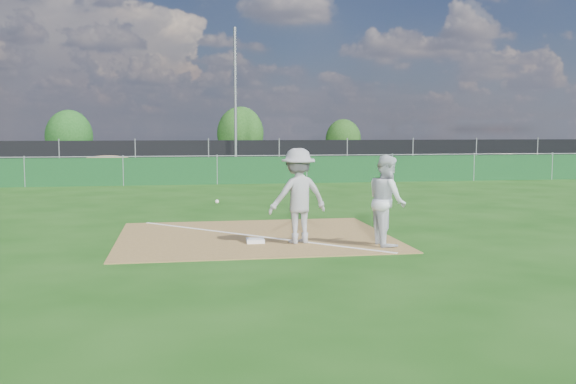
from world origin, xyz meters
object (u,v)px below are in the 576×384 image
object	(u,v)px
first_base	(255,241)
tree_left	(69,137)
tree_right	(343,139)
car_mid	(176,154)
runner	(387,200)
car_right	(294,158)
light_pole	(235,100)
tree_mid	(240,134)
car_left	(81,155)
play_at_first	(298,196)

from	to	relation	value
first_base	tree_left	xyz separation A→B (m)	(-8.88, 32.17, 1.86)
tree_right	car_mid	bearing A→B (deg)	-152.76
runner	car_right	xyz separation A→B (m)	(2.89, 27.01, -0.34)
first_base	light_pole	bearing A→B (deg)	85.98
tree_mid	car_mid	bearing A→B (deg)	-126.40
tree_left	light_pole	bearing A→B (deg)	-42.70
runner	tree_left	bearing A→B (deg)	17.91
car_mid	car_right	world-z (taller)	car_mid
runner	car_right	bearing A→B (deg)	-7.55
light_pole	tree_right	size ratio (longest dim) A/B	2.51
car_left	play_at_first	bearing A→B (deg)	-146.70
runner	car_right	distance (m)	27.16
car_mid	tree_mid	xyz separation A→B (m)	(4.70, 6.38, 1.27)
car_right	first_base	bearing A→B (deg)	177.95
first_base	tree_mid	xyz separation A→B (m)	(2.96, 34.15, 2.04)
play_at_first	tree_left	xyz separation A→B (m)	(-9.76, 32.35, 0.90)
play_at_first	runner	size ratio (longest dim) A/B	1.30
play_at_first	tree_mid	bearing A→B (deg)	86.55
light_pole	tree_left	distance (m)	14.38
light_pole	car_right	size ratio (longest dim) A/B	1.95
first_base	car_right	distance (m)	26.90
car_left	car_mid	bearing A→B (deg)	-72.49
car_left	car_right	distance (m)	13.12
first_base	play_at_first	distance (m)	1.32
play_at_first	tree_right	xyz separation A→B (m)	(9.93, 34.42, 0.62)
first_base	play_at_first	bearing A→B (deg)	-11.86
light_pole	car_mid	bearing A→B (deg)	122.36
car_right	tree_mid	world-z (taller)	tree_mid
runner	car_left	xyz separation A→B (m)	(-10.15, 28.37, -0.13)
runner	light_pole	bearing A→B (deg)	1.22
first_base	car_mid	bearing A→B (deg)	93.60
runner	tree_left	world-z (taller)	tree_left
tree_right	tree_left	bearing A→B (deg)	-174.00
car_mid	car_right	xyz separation A→B (m)	(7.30, -1.45, -0.23)
play_at_first	runner	xyz separation A→B (m)	(1.77, -0.50, -0.07)
play_at_first	tree_right	bearing A→B (deg)	73.91
runner	tree_right	xyz separation A→B (m)	(8.16, 34.93, 0.70)
runner	tree_left	distance (m)	34.84
play_at_first	tree_left	world-z (taller)	tree_left
play_at_first	tree_right	size ratio (longest dim) A/B	0.77
play_at_first	runner	distance (m)	1.85
first_base	tree_left	world-z (taller)	tree_left
tree_mid	tree_right	distance (m)	7.87
play_at_first	car_right	bearing A→B (deg)	80.01
light_pole	runner	xyz separation A→B (m)	(1.08, -23.20, -3.06)
car_mid	tree_left	xyz separation A→B (m)	(-7.13, 4.40, 1.08)
play_at_first	tree_mid	size ratio (longest dim) A/B	0.60
play_at_first	car_left	bearing A→B (deg)	106.73
play_at_first	tree_left	bearing A→B (deg)	106.79
light_pole	tree_left	world-z (taller)	light_pole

